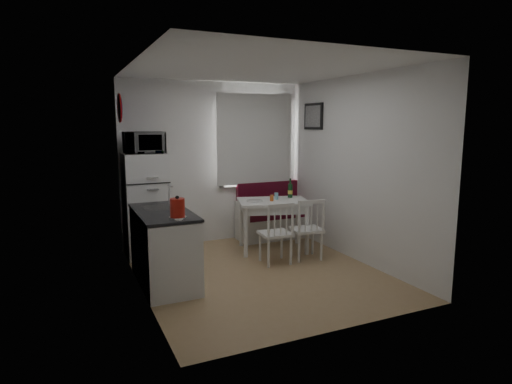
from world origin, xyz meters
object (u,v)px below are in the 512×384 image
Objects in this scene: kitchen_counter at (164,247)px; microwave at (144,143)px; dining_table at (273,206)px; wine_bottle at (290,188)px; chair_left at (278,227)px; fridge at (146,205)px; kettle at (177,208)px; chair_right at (310,223)px; bench at (275,219)px.

microwave is at bearing 89.06° from kitchen_counter.
wine_bottle is at bearing 32.12° from dining_table.
chair_left is 1.54× the size of wine_bottle.
fridge is 2.22m from wine_bottle.
fridge is at bearing 179.00° from dining_table.
fridge is (-1.56, 1.22, 0.22)m from chair_left.
wine_bottle is (2.13, 1.32, -0.09)m from kettle.
wine_bottle is at bearing -10.73° from microwave.
chair_right is at bearing -30.65° from fridge.
kitchen_counter is 1.70m from microwave.
chair_left is 1.99m from fridge.
chair_left is (1.58, 0.03, 0.09)m from kitchen_counter.
chair_left is at bearing 20.13° from kettle.
fridge is 1.80m from kettle.
fridge is at bearing 90.97° from kettle.
kitchen_counter is at bearing -160.19° from wine_bottle.
bench is 2.37× the size of microwave.
chair_left is 1.84× the size of kettle.
kettle is at bearing -84.72° from kitchen_counter.
bench is 2.23m from fridge.
chair_left is 0.50m from chair_right.
bench is 0.87× the size of fridge.
dining_table is at bearing 20.53° from kitchen_counter.
bench is 0.86m from dining_table.
kitchen_counter is at bearing -148.40° from bench.
wine_bottle is (-0.02, -0.57, 0.62)m from bench.
kitchen_counter reaches higher than bench.
chair_left is 1.05m from wine_bottle.
fridge is (-2.06, 1.22, 0.21)m from chair_right.
kettle reaches higher than bench.
kettle is at bearing -148.20° from wine_bottle.
wine_bottle reaches higher than chair_right.
kitchen_counter reaches higher than wine_bottle.
chair_right is at bearing -97.48° from wine_bottle.
kitchen_counter is at bearing -90.94° from microwave.
fridge is (-1.81, 0.56, 0.06)m from dining_table.
microwave is at bearing 146.87° from chair_left.
fridge is at bearing 89.10° from kitchen_counter.
bench is 2.82× the size of chair_left.
wine_bottle is (2.16, -0.46, 0.18)m from fridge.
kettle reaches higher than chair_left.
chair_left is (-0.62, -1.33, 0.23)m from bench.
chair_right is (0.25, -0.66, -0.14)m from dining_table.
dining_table is 2.12m from microwave.
chair_left is at bearing -36.85° from microwave.
dining_table is 0.72m from chair_left.
chair_right is 1.56× the size of wine_bottle.
chair_left is at bearing 0.91° from kitchen_counter.
kitchen_counter reaches higher than chair_left.
microwave is at bearing 159.62° from chair_right.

